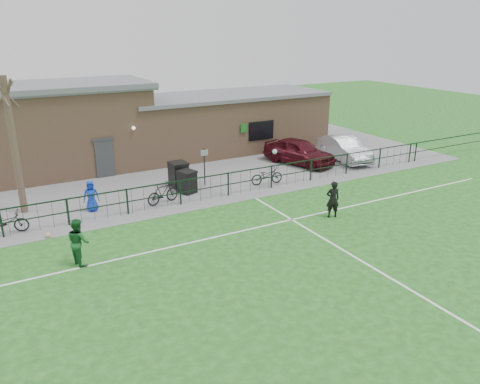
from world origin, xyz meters
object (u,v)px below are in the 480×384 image
bare_tree (14,147)px  outfield_player (79,242)px  car_maroon (299,151)px  ball_ground (48,235)px  car_silver (344,148)px  wheelie_bin_left (179,175)px  bicycle_c (6,222)px  bicycle_d (163,193)px  spectator_child (91,196)px  wheelie_bin_right (187,183)px  sign_post (204,167)px  bicycle_e (267,176)px

bare_tree → outfield_player: 6.67m
car_maroon → ball_ground: (-14.84, -3.86, -0.68)m
outfield_player → car_silver: bearing=-85.0°
wheelie_bin_left → ball_ground: bearing=-157.5°
ball_ground → wheelie_bin_left: bearing=26.2°
bicycle_c → bicycle_d: (6.67, 0.16, 0.06)m
bare_tree → car_maroon: (15.36, 0.49, -2.21)m
bicycle_c → ball_ground: bicycle_c is taller
spectator_child → ball_ground: size_ratio=6.47×
car_maroon → outfield_player: 15.62m
bare_tree → wheelie_bin_right: 7.88m
bare_tree → wheelie_bin_left: (7.41, 0.03, -2.38)m
sign_post → spectator_child: 6.02m
car_maroon → outfield_player: bearing=-172.7°
wheelie_bin_right → outfield_player: bearing=-159.0°
bicycle_c → bicycle_e: bicycle_e is taller
car_maroon → ball_ground: bearing=176.6°
car_silver → outfield_player: size_ratio=2.63×
sign_post → outfield_player: size_ratio=1.19×
bare_tree → wheelie_bin_left: bearing=0.2°
wheelie_bin_left → bicycle_d: (-1.59, -1.99, -0.10)m
bicycle_c → outfield_player: bearing=-140.1°
bicycle_d → bicycle_e: (5.77, 0.08, -0.05)m
wheelie_bin_left → spectator_child: bearing=-167.6°
ball_ground → car_maroon: bearing=14.6°
sign_post → car_silver: bearing=2.0°
spectator_child → ball_ground: 3.04m
spectator_child → wheelie_bin_right: bearing=16.0°
bicycle_d → ball_ground: 5.50m
bicycle_c → outfield_player: 4.58m
sign_post → ball_ground: size_ratio=9.13×
bare_tree → wheelie_bin_right: bearing=-8.6°
wheelie_bin_right → bicycle_e: size_ratio=0.60×
bare_tree → wheelie_bin_left: size_ratio=4.98×
wheelie_bin_left → car_maroon: car_maroon is taller
wheelie_bin_left → car_maroon: size_ratio=0.27×
wheelie_bin_right → spectator_child: spectator_child is taller
car_maroon → bicycle_e: bearing=-165.7°
bicycle_d → bicycle_e: size_ratio=0.96×
wheelie_bin_right → bicycle_e: 4.27m
car_maroon → spectator_child: (-12.66, -1.83, -0.06)m
wheelie_bin_right → sign_post: 1.48m
bicycle_c → ball_ground: size_ratio=7.84×
wheelie_bin_left → bicycle_c: 8.53m
wheelie_bin_left → outfield_player: (-6.17, -6.21, 0.22)m
wheelie_bin_left → outfield_player: 8.76m
wheelie_bin_left → car_maroon: 7.96m
car_maroon → spectator_child: 12.79m
bare_tree → sign_post: 8.90m
car_silver → car_maroon: bearing=177.6°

